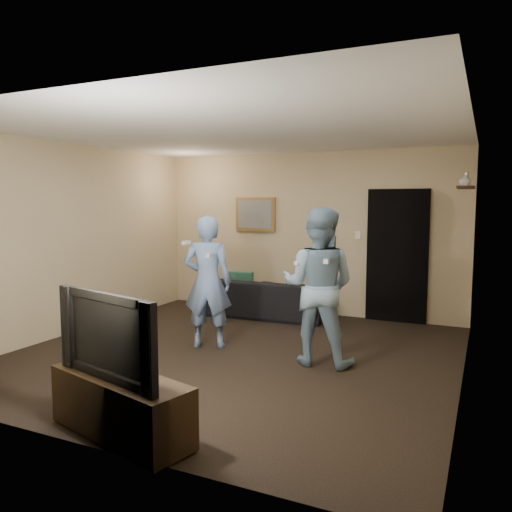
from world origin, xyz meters
The scene contains 19 objects.
ground centered at (0.00, 0.00, 0.00)m, with size 5.00×5.00×0.00m, color black.
ceiling centered at (0.00, 0.00, 2.60)m, with size 5.00×5.00×0.04m, color silver.
wall_back centered at (0.00, 2.50, 1.30)m, with size 5.00×0.04×2.60m, color tan.
wall_front centered at (0.00, -2.50, 1.30)m, with size 5.00×0.04×2.60m, color tan.
wall_left centered at (-2.50, 0.00, 1.30)m, with size 0.04×5.00×2.60m, color tan.
wall_right centered at (2.50, 0.00, 1.30)m, with size 0.04×5.00×2.60m, color tan.
sofa centered at (-0.50, 1.96, 0.29)m, with size 2.00×0.78×0.58m, color black.
throw_pillow centered at (-0.93, 1.96, 0.48)m, with size 0.40×0.13×0.40m, color #1B523E.
painting_frame centered at (-0.90, 2.48, 1.60)m, with size 0.72×0.05×0.57m, color olive.
painting_canvas centered at (-0.90, 2.45, 1.60)m, with size 0.62×0.01×0.47m, color slate.
doorway centered at (1.45, 2.47, 1.00)m, with size 0.90×0.06×2.00m, color black.
light_switch centered at (0.85, 2.48, 1.30)m, with size 0.08×0.02×0.12m, color silver.
wall_shelf centered at (2.39, 1.80, 1.99)m, with size 0.20×0.60×0.03m, color black.
shelf_vase centered at (2.39, 1.53, 2.08)m, with size 0.14×0.14×0.14m, color silver.
shelf_figurine centered at (2.39, 1.92, 2.09)m, with size 0.06×0.06×0.18m, color silver.
tv_console centered at (0.17, -2.27, 0.25)m, with size 1.29×0.41×0.46m, color black.
television centered at (0.17, -2.27, 0.81)m, with size 1.14×0.15×0.66m, color black.
wii_player_left centered at (-0.45, 0.11, 0.82)m, with size 0.69×0.57×1.64m.
wii_player_right centered at (0.99, 0.08, 0.87)m, with size 0.88×0.70×1.75m.
Camera 1 is at (2.67, -5.17, 1.79)m, focal length 35.00 mm.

